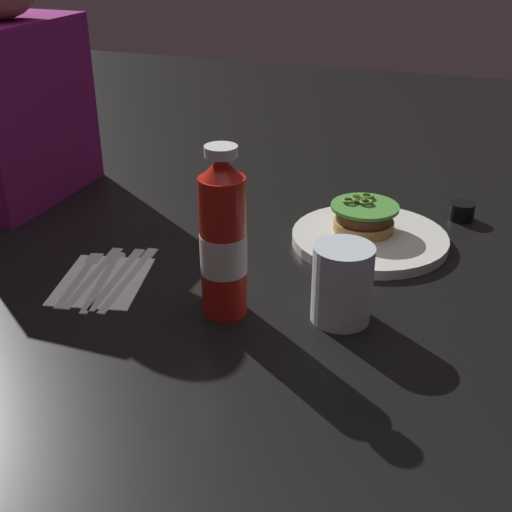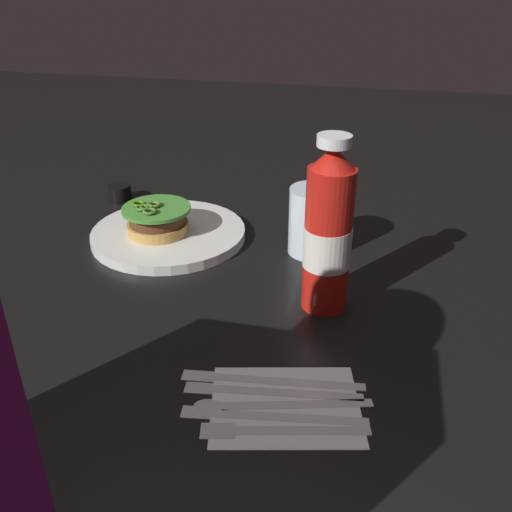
% 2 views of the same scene
% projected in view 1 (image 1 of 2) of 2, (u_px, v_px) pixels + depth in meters
% --- Properties ---
extents(ground_plane, '(3.00, 3.00, 0.00)m').
position_uv_depth(ground_plane, '(279.00, 252.00, 1.10)').
color(ground_plane, black).
extents(dinner_plate, '(0.26, 0.26, 0.02)m').
position_uv_depth(dinner_plate, '(369.00, 239.00, 1.13)').
color(dinner_plate, silver).
rests_on(dinner_plate, ground_plane).
extents(burger_sandwich, '(0.11, 0.11, 0.05)m').
position_uv_depth(burger_sandwich, '(364.00, 217.00, 1.13)').
color(burger_sandwich, tan).
rests_on(burger_sandwich, dinner_plate).
extents(ketchup_bottle, '(0.06, 0.06, 0.24)m').
position_uv_depth(ketchup_bottle, '(223.00, 241.00, 0.89)').
color(ketchup_bottle, red).
rests_on(ketchup_bottle, ground_plane).
extents(water_glass, '(0.08, 0.08, 0.11)m').
position_uv_depth(water_glass, '(342.00, 284.00, 0.90)').
color(water_glass, silver).
rests_on(water_glass, ground_plane).
extents(condiment_cup, '(0.04, 0.04, 0.03)m').
position_uv_depth(condiment_cup, '(462.00, 211.00, 1.21)').
color(condiment_cup, black).
rests_on(condiment_cup, ground_plane).
extents(napkin, '(0.18, 0.16, 0.00)m').
position_uv_depth(napkin, '(102.00, 281.00, 1.01)').
color(napkin, white).
rests_on(napkin, ground_plane).
extents(butter_knife, '(0.21, 0.04, 0.00)m').
position_uv_depth(butter_knife, '(133.00, 272.00, 1.03)').
color(butter_knife, silver).
rests_on(butter_knife, napkin).
extents(steak_knife, '(0.20, 0.04, 0.00)m').
position_uv_depth(steak_knife, '(120.00, 272.00, 1.03)').
color(steak_knife, silver).
rests_on(steak_knife, napkin).
extents(spoon_utensil, '(0.19, 0.06, 0.00)m').
position_uv_depth(spoon_utensil, '(107.00, 269.00, 1.04)').
color(spoon_utensil, silver).
rests_on(spoon_utensil, napkin).
extents(table_knife, '(0.20, 0.04, 0.00)m').
position_uv_depth(table_knife, '(97.00, 270.00, 1.03)').
color(table_knife, silver).
rests_on(table_knife, napkin).
extents(fork_utensil, '(0.17, 0.06, 0.00)m').
position_uv_depth(fork_utensil, '(82.00, 272.00, 1.03)').
color(fork_utensil, silver).
rests_on(fork_utensil, napkin).
extents(diner_person, '(0.31, 0.16, 0.49)m').
position_uv_depth(diner_person, '(13.00, 85.00, 1.23)').
color(diner_person, '#7A1862').
rests_on(diner_person, ground_plane).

